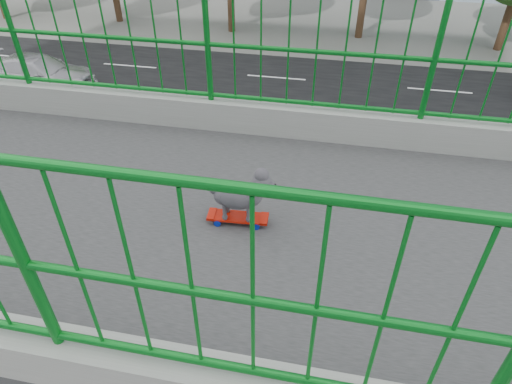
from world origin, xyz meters
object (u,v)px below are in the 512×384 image
at_px(skateboard, 238,218).
at_px(car_0, 9,213).
at_px(poodle, 241,193).
at_px(car_3, 39,72).
at_px(car_7, 70,110).
at_px(car_2, 270,131).
at_px(car_1, 342,186).

bearing_deg(skateboard, car_0, -128.91).
height_order(poodle, car_0, poodle).
distance_m(car_3, car_7, 4.68).
xyz_separation_m(poodle, car_2, (-12.41, -1.83, -6.61)).
bearing_deg(car_7, car_3, 46.84).
height_order(car_2, car_3, car_3).
relative_size(car_0, car_1, 0.87).
distance_m(skateboard, car_1, 11.19).
relative_size(car_1, car_3, 0.90).
xyz_separation_m(skateboard, car_7, (-12.42, -10.18, -6.34)).
height_order(car_0, car_1, car_1).
bearing_deg(car_7, skateboard, -140.64).
distance_m(skateboard, car_7, 17.26).
height_order(car_0, car_3, car_3).
height_order(car_1, car_2, car_1).
distance_m(poodle, car_0, 12.35).
height_order(skateboard, car_1, skateboard).
height_order(car_1, car_3, car_1).
bearing_deg(car_2, car_1, -137.98).
distance_m(car_1, car_7, 11.71).
distance_m(car_0, car_7, 6.61).
distance_m(skateboard, car_0, 12.21).
relative_size(car_0, car_3, 0.79).
bearing_deg(poodle, car_1, 169.75).
xyz_separation_m(skateboard, poodle, (-0.00, 0.03, 0.23)).
relative_size(car_1, car_2, 1.01).
bearing_deg(car_7, car_2, -90.00).
height_order(car_0, car_2, car_0).
height_order(poodle, car_1, poodle).
relative_size(poodle, car_2, 0.10).
bearing_deg(poodle, car_2, -175.34).
bearing_deg(skateboard, car_7, -144.36).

